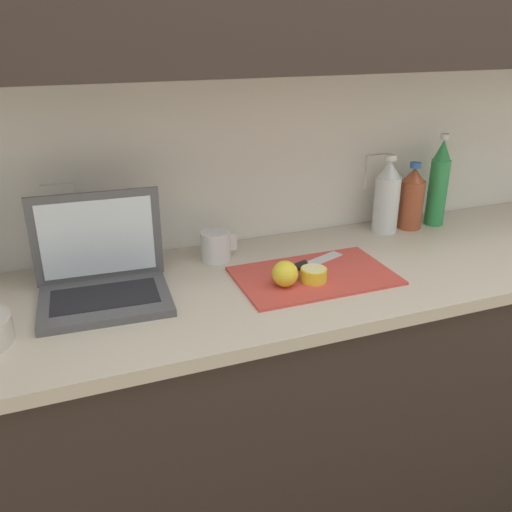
{
  "coord_description": "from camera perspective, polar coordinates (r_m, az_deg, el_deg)",
  "views": [
    {
      "loc": [
        -0.83,
        -1.24,
        1.54
      ],
      "look_at": [
        -0.37,
        -0.01,
        0.97
      ],
      "focal_mm": 38.0,
      "sensor_mm": 36.0,
      "label": 1
    }
  ],
  "objects": [
    {
      "name": "laptop",
      "position": [
        1.43,
        -15.89,
        -1.83
      ],
      "size": [
        0.34,
        0.26,
        0.26
      ],
      "rotation": [
        0.0,
        0.0,
        -0.05
      ],
      "color": "#515156",
      "rests_on": "counter_unit"
    },
    {
      "name": "bottle_water_clear",
      "position": [
        1.84,
        13.62,
        6.04
      ],
      "size": [
        0.08,
        0.08,
        0.26
      ],
      "color": "silver",
      "rests_on": "counter_unit"
    },
    {
      "name": "ground_plane",
      "position": [
        2.14,
        9.83,
        -22.94
      ],
      "size": [
        12.0,
        12.0,
        0.0
      ],
      "primitive_type": "plane",
      "color": "#847056",
      "rests_on": "ground"
    },
    {
      "name": "measuring_cup",
      "position": [
        1.6,
        -4.24,
        1.08
      ],
      "size": [
        0.11,
        0.09,
        0.09
      ],
      "color": "silver",
      "rests_on": "counter_unit"
    },
    {
      "name": "lemon_whole_beside",
      "position": [
        1.42,
        3.07,
        -1.88
      ],
      "size": [
        0.07,
        0.07,
        0.07
      ],
      "color": "yellow",
      "rests_on": "cutting_board"
    },
    {
      "name": "cutting_board",
      "position": [
        1.51,
        6.14,
        -2.08
      ],
      "size": [
        0.43,
        0.27,
        0.01
      ],
      "primitive_type": "cube",
      "color": "#D1473D",
      "rests_on": "counter_unit"
    },
    {
      "name": "counter_unit",
      "position": [
        1.86,
        11.39,
        -12.84
      ],
      "size": [
        2.51,
        0.61,
        0.89
      ],
      "color": "#332823",
      "rests_on": "ground_plane"
    },
    {
      "name": "bottle_green_soda",
      "position": [
        1.95,
        18.65,
        7.22
      ],
      "size": [
        0.06,
        0.06,
        0.31
      ],
      "color": "#2D934C",
      "rests_on": "counter_unit"
    },
    {
      "name": "bottle_oil_tall",
      "position": [
        1.9,
        16.06,
        5.83
      ],
      "size": [
        0.08,
        0.08,
        0.23
      ],
      "color": "#A34C2D",
      "rests_on": "counter_unit"
    },
    {
      "name": "knife",
      "position": [
        1.53,
        4.51,
        -1.11
      ],
      "size": [
        0.25,
        0.12,
        0.02
      ],
      "rotation": [
        0.0,
        0.0,
        0.37
      ],
      "color": "silver",
      "rests_on": "cutting_board"
    },
    {
      "name": "lemon_half_cut",
      "position": [
        1.46,
        6.08,
        -1.94
      ],
      "size": [
        0.07,
        0.07,
        0.04
      ],
      "color": "yellow",
      "rests_on": "cutting_board"
    },
    {
      "name": "wall_back",
      "position": [
        1.69,
        9.47,
        23.75
      ],
      "size": [
        5.2,
        0.38,
        2.6
      ],
      "color": "white",
      "rests_on": "ground_plane"
    }
  ]
}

